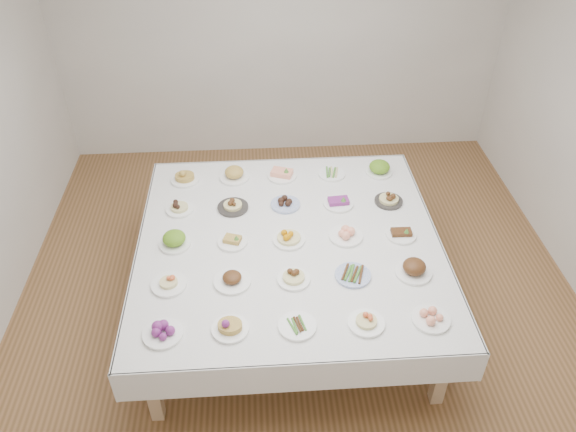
{
  "coord_description": "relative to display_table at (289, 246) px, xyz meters",
  "views": [
    {
      "loc": [
        -0.33,
        -3.56,
        3.68
      ],
      "look_at": [
        -0.09,
        -0.01,
        0.88
      ],
      "focal_mm": 35.0,
      "sensor_mm": 36.0,
      "label": 1
    }
  ],
  "objects": [
    {
      "name": "dish_21",
      "position": [
        -0.44,
        0.91,
        0.13
      ],
      "size": [
        0.27,
        0.27,
        0.15
      ],
      "color": "white",
      "rests_on": "display_table"
    },
    {
      "name": "dish_18",
      "position": [
        0.46,
        0.44,
        0.11
      ],
      "size": [
        0.26,
        0.26,
        0.12
      ],
      "color": "white",
      "rests_on": "display_table"
    },
    {
      "name": "dish_9",
      "position": [
        0.9,
        -0.44,
        0.13
      ],
      "size": [
        0.27,
        0.27,
        0.14
      ],
      "color": "white",
      "rests_on": "display_table"
    },
    {
      "name": "dish_19",
      "position": [
        0.9,
        0.45,
        0.13
      ],
      "size": [
        0.26,
        0.26,
        0.14
      ],
      "color": "#2D2B28",
      "rests_on": "display_table"
    },
    {
      "name": "dish_16",
      "position": [
        -0.45,
        0.45,
        0.12
      ],
      "size": [
        0.26,
        0.26,
        0.14
      ],
      "color": "#2D2B28",
      "rests_on": "display_table"
    },
    {
      "name": "dish_11",
      "position": [
        -0.45,
        -0.01,
        0.1
      ],
      "size": [
        0.23,
        0.23,
        0.1
      ],
      "color": "white",
      "rests_on": "display_table"
    },
    {
      "name": "dish_22",
      "position": [
        -0.01,
        0.91,
        0.12
      ],
      "size": [
        0.26,
        0.26,
        0.12
      ],
      "color": "white",
      "rests_on": "display_table"
    },
    {
      "name": "dish_1",
      "position": [
        -0.46,
        -0.9,
        0.13
      ],
      "size": [
        0.25,
        0.25,
        0.15
      ],
      "color": "white",
      "rests_on": "display_table"
    },
    {
      "name": "dish_23",
      "position": [
        0.46,
        0.9,
        0.08
      ],
      "size": [
        0.24,
        0.24,
        0.06
      ],
      "color": "white",
      "rests_on": "display_table"
    },
    {
      "name": "room_envelope",
      "position": [
        0.09,
        0.16,
        1.14
      ],
      "size": [
        5.02,
        5.02,
        2.81
      ],
      "color": "#8B5F3A",
      "rests_on": "ground"
    },
    {
      "name": "dish_2",
      "position": [
        -0.01,
        -0.9,
        0.08
      ],
      "size": [
        0.25,
        0.25,
        0.05
      ],
      "color": "white",
      "rests_on": "display_table"
    },
    {
      "name": "dish_4",
      "position": [
        0.91,
        -0.9,
        0.11
      ],
      "size": [
        0.26,
        0.26,
        0.11
      ],
      "color": "white",
      "rests_on": "display_table"
    },
    {
      "name": "display_table",
      "position": [
        0.0,
        0.0,
        0.0
      ],
      "size": [
        2.43,
        2.43,
        0.75
      ],
      "color": "white",
      "rests_on": "ground"
    },
    {
      "name": "dish_15",
      "position": [
        -0.91,
        0.45,
        0.12
      ],
      "size": [
        0.23,
        0.23,
        0.13
      ],
      "color": "white",
      "rests_on": "display_table"
    },
    {
      "name": "dish_7",
      "position": [
        0.0,
        -0.46,
        0.12
      ],
      "size": [
        0.24,
        0.24,
        0.13
      ],
      "color": "white",
      "rests_on": "display_table"
    },
    {
      "name": "dish_20",
      "position": [
        -0.9,
        0.9,
        0.14
      ],
      "size": [
        0.25,
        0.25,
        0.16
      ],
      "color": "white",
      "rests_on": "display_table"
    },
    {
      "name": "dish_5",
      "position": [
        -0.91,
        -0.45,
        0.11
      ],
      "size": [
        0.26,
        0.26,
        0.12
      ],
      "color": "white",
      "rests_on": "display_table"
    },
    {
      "name": "dish_13",
      "position": [
        0.46,
        0.01,
        0.12
      ],
      "size": [
        0.27,
        0.27,
        0.13
      ],
      "color": "white",
      "rests_on": "display_table"
    },
    {
      "name": "dish_17",
      "position": [
        -0.0,
        0.46,
        0.1
      ],
      "size": [
        0.25,
        0.25,
        0.1
      ],
      "color": "#4C66B2",
      "rests_on": "display_table"
    },
    {
      "name": "dish_24",
      "position": [
        0.9,
        0.9,
        0.14
      ],
      "size": [
        0.28,
        0.28,
        0.15
      ],
      "color": "white",
      "rests_on": "display_table"
    },
    {
      "name": "dish_6",
      "position": [
        -0.45,
        -0.45,
        0.12
      ],
      "size": [
        0.27,
        0.27,
        0.14
      ],
      "color": "white",
      "rests_on": "display_table"
    },
    {
      "name": "dish_3",
      "position": [
        0.46,
        -0.91,
        0.12
      ],
      "size": [
        0.25,
        0.25,
        0.13
      ],
      "color": "white",
      "rests_on": "display_table"
    },
    {
      "name": "dish_10",
      "position": [
        -0.91,
        0.0,
        0.14
      ],
      "size": [
        0.24,
        0.24,
        0.15
      ],
      "color": "white",
      "rests_on": "display_table"
    },
    {
      "name": "dish_0",
      "position": [
        -0.9,
        -0.91,
        0.12
      ],
      "size": [
        0.27,
        0.27,
        0.12
      ],
      "color": "white",
      "rests_on": "display_table"
    },
    {
      "name": "dish_14",
      "position": [
        0.9,
        -0.01,
        0.1
      ],
      "size": [
        0.24,
        0.24,
        0.1
      ],
      "color": "white",
      "rests_on": "display_table"
    },
    {
      "name": "dish_12",
      "position": [
        -0.0,
        -0.01,
        0.13
      ],
      "size": [
        0.26,
        0.26,
        0.15
      ],
      "color": "white",
      "rests_on": "display_table"
    },
    {
      "name": "dish_8",
      "position": [
        0.44,
        -0.44,
        0.09
      ],
      "size": [
        0.27,
        0.26,
        0.06
      ],
      "color": "#4C66B2",
      "rests_on": "display_table"
    }
  ]
}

